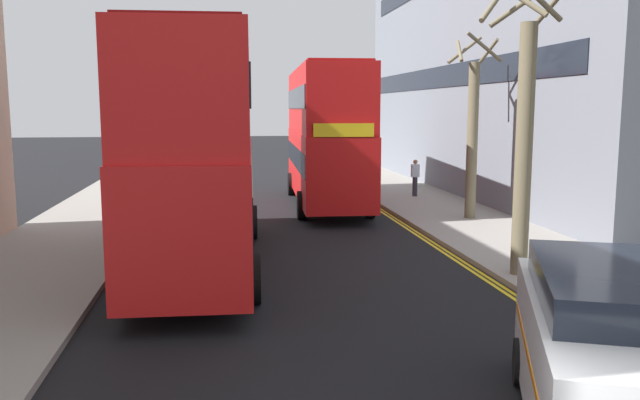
{
  "coord_description": "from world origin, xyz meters",
  "views": [
    {
      "loc": [
        -1.78,
        -4.29,
        4.0
      ],
      "look_at": [
        0.5,
        11.0,
        1.8
      ],
      "focal_mm": 36.25,
      "sensor_mm": 36.0,
      "label": 1
    }
  ],
  "objects_px": {
    "double_decker_bus_oncoming": "(326,132)",
    "pedestrian_far": "(415,177)",
    "double_decker_bus_away": "(201,148)",
    "taxi_minivan": "(614,360)"
  },
  "relations": [
    {
      "from": "double_decker_bus_away",
      "to": "taxi_minivan",
      "type": "xyz_separation_m",
      "value": [
        5.05,
        -9.72,
        -1.96
      ]
    },
    {
      "from": "taxi_minivan",
      "to": "double_decker_bus_oncoming",
      "type": "bearing_deg",
      "value": 90.99
    },
    {
      "from": "double_decker_bus_away",
      "to": "double_decker_bus_oncoming",
      "type": "relative_size",
      "value": 1.0
    },
    {
      "from": "double_decker_bus_oncoming",
      "to": "pedestrian_far",
      "type": "height_order",
      "value": "double_decker_bus_oncoming"
    },
    {
      "from": "taxi_minivan",
      "to": "pedestrian_far",
      "type": "xyz_separation_m",
      "value": [
        3.85,
        20.77,
        -0.08
      ]
    },
    {
      "from": "double_decker_bus_oncoming",
      "to": "pedestrian_far",
      "type": "xyz_separation_m",
      "value": [
        4.19,
        1.21,
        -2.04
      ]
    },
    {
      "from": "pedestrian_far",
      "to": "double_decker_bus_away",
      "type": "bearing_deg",
      "value": -128.87
    },
    {
      "from": "double_decker_bus_away",
      "to": "taxi_minivan",
      "type": "relative_size",
      "value": 2.11
    },
    {
      "from": "double_decker_bus_oncoming",
      "to": "taxi_minivan",
      "type": "distance_m",
      "value": 19.66
    },
    {
      "from": "double_decker_bus_oncoming",
      "to": "taxi_minivan",
      "type": "height_order",
      "value": "double_decker_bus_oncoming"
    }
  ]
}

